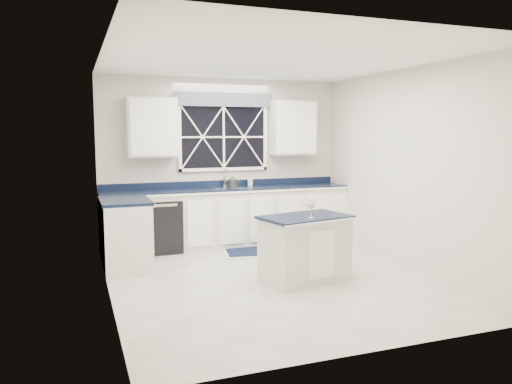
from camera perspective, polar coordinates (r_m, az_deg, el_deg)
name	(u,v)px	position (r m, az deg, el deg)	size (l,w,h in m)	color
ground	(275,278)	(6.38, 2.15, -9.81)	(4.50, 4.50, 0.00)	#ACACA7
back_wall	(223,161)	(8.25, -3.79, 3.51)	(4.00, 0.10, 2.70)	beige
base_cabinets	(212,221)	(7.82, -5.10, -3.33)	(3.99, 1.60, 0.90)	silver
countertop	(229,189)	(8.00, -3.15, 0.32)	(3.98, 0.64, 0.04)	black
dishwasher	(160,225)	(7.83, -10.86, -3.72)	(0.60, 0.58, 0.82)	black
window	(224,132)	(8.19, -3.72, 6.85)	(1.65, 0.09, 1.26)	black
upper_cabinets	(226,128)	(8.07, -3.47, 7.35)	(3.10, 0.34, 0.90)	silver
faucet	(225,177)	(8.17, -3.56, 1.71)	(0.05, 0.20, 0.30)	#B1B1B4
island	(305,248)	(6.25, 5.63, -6.35)	(1.19, 0.87, 0.81)	silver
rug	(263,251)	(7.72, 0.82, -6.78)	(1.36, 0.97, 0.02)	#BABAB5
kettle	(232,183)	(8.01, -2.73, 1.09)	(0.26, 0.16, 0.19)	#2C2C2E
wine_glass	(311,205)	(6.00, 6.33, -1.50)	(0.10, 0.10, 0.23)	silver
soap_bottle	(250,181)	(8.30, -0.69, 1.29)	(0.08, 0.08, 0.17)	silver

